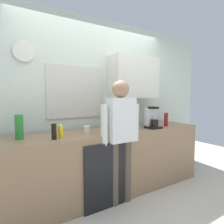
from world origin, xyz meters
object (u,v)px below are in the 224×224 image
object	(u,v)px
cup_white_mug	(87,129)
bottle_red_vinegar	(166,119)
bottle_amber_beer	(114,121)
coffee_maker	(152,119)
potted_plant	(123,120)
bottle_olive_oil	(136,119)
bottle_clear_soda	(19,127)
bottle_dark_sauce	(54,131)
person_at_sink	(121,131)
dish_soap	(61,131)

from	to	relation	value
cup_white_mug	bottle_red_vinegar	bearing A→B (deg)	-5.46
bottle_amber_beer	cup_white_mug	xyz separation A→B (m)	(-0.53, -0.16, -0.07)
coffee_maker	bottle_amber_beer	bearing A→B (deg)	147.80
potted_plant	bottle_amber_beer	bearing A→B (deg)	128.80
bottle_olive_oil	bottle_clear_soda	xyz separation A→B (m)	(-1.64, 0.04, 0.01)
coffee_maker	potted_plant	world-z (taller)	coffee_maker
coffee_maker	bottle_dark_sauce	size ratio (longest dim) A/B	1.83
potted_plant	person_at_sink	bearing A→B (deg)	-129.30
coffee_maker	bottle_red_vinegar	xyz separation A→B (m)	(0.33, 0.02, -0.04)
bottle_red_vinegar	cup_white_mug	xyz separation A→B (m)	(-1.35, 0.13, -0.06)
bottle_dark_sauce	bottle_amber_beer	bearing A→B (deg)	17.33
coffee_maker	bottle_dark_sauce	distance (m)	1.49
bottle_olive_oil	bottle_amber_beer	xyz separation A→B (m)	(-0.32, 0.13, -0.01)
bottle_olive_oil	bottle_red_vinegar	bearing A→B (deg)	-17.00
bottle_red_vinegar	bottle_amber_beer	xyz separation A→B (m)	(-0.82, 0.29, 0.00)
bottle_red_vinegar	cup_white_mug	distance (m)	1.36
bottle_amber_beer	bottle_dark_sauce	distance (m)	1.04
cup_white_mug	bottle_dark_sauce	bearing A→B (deg)	-162.02
bottle_dark_sauce	bottle_clear_soda	bearing A→B (deg)	147.19
bottle_red_vinegar	potted_plant	size ratio (longest dim) A/B	0.96
potted_plant	person_at_sink	xyz separation A→B (m)	(-0.27, -0.34, -0.10)
bottle_dark_sauce	potted_plant	xyz separation A→B (m)	(1.09, 0.20, 0.04)
coffee_maker	dish_soap	bearing A→B (deg)	178.90
cup_white_mug	potted_plant	distance (m)	0.62
coffee_maker	cup_white_mug	bearing A→B (deg)	171.59
bottle_red_vinegar	potted_plant	distance (m)	0.75
bottle_red_vinegar	bottle_clear_soda	distance (m)	2.16
bottle_red_vinegar	person_at_sink	bearing A→B (deg)	-171.01
coffee_maker	person_at_sink	size ratio (longest dim) A/B	0.21
cup_white_mug	potted_plant	size ratio (longest dim) A/B	0.41
bottle_amber_beer	dish_soap	xyz separation A→B (m)	(-0.91, -0.28, -0.04)
bottle_dark_sauce	bottle_olive_oil	bearing A→B (deg)	7.67
bottle_amber_beer	bottle_clear_soda	world-z (taller)	bottle_clear_soda
bottle_clear_soda	person_at_sink	xyz separation A→B (m)	(1.14, -0.35, -0.11)
potted_plant	bottle_clear_soda	bearing A→B (deg)	179.42
coffee_maker	person_at_sink	world-z (taller)	person_at_sink
bottle_olive_oil	coffee_maker	bearing A→B (deg)	-45.58
coffee_maker	dish_soap	distance (m)	1.40
bottle_dark_sauce	dish_soap	distance (m)	0.09
bottle_red_vinegar	person_at_sink	size ratio (longest dim) A/B	0.14
coffee_maker	bottle_red_vinegar	size ratio (longest dim) A/B	1.50
bottle_olive_oil	bottle_amber_beer	bearing A→B (deg)	157.27
bottle_amber_beer	person_at_sink	bearing A→B (deg)	-112.39
bottle_clear_soda	coffee_maker	bearing A→B (deg)	-6.64
cup_white_mug	coffee_maker	bearing A→B (deg)	-8.41
person_at_sink	bottle_clear_soda	bearing A→B (deg)	165.24
bottle_amber_beer	person_at_sink	size ratio (longest dim) A/B	0.14
dish_soap	person_at_sink	world-z (taller)	person_at_sink
coffee_maker	cup_white_mug	size ratio (longest dim) A/B	3.47
bottle_dark_sauce	dish_soap	size ratio (longest dim) A/B	1.00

